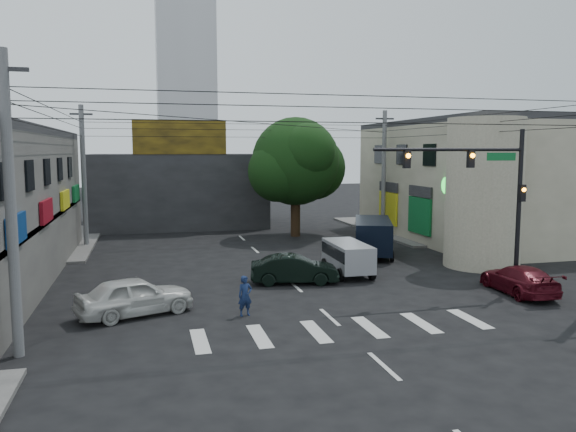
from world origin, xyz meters
name	(u,v)px	position (x,y,z in m)	size (l,w,h in m)	color
ground	(307,297)	(0.00, 0.00, 0.00)	(160.00, 160.00, 0.00)	black
sidewalk_far_right	(458,227)	(18.00, 18.00, 0.07)	(16.00, 16.00, 0.15)	#514F4C
building_right	(497,182)	(18.00, 13.00, 4.00)	(14.00, 18.00, 8.00)	gray
corner_column	(484,193)	(11.00, 4.00, 4.00)	(4.00, 4.00, 8.00)	gray
building_far	(178,189)	(-4.00, 26.00, 3.00)	(14.00, 10.00, 6.00)	#232326
billboard	(180,137)	(-4.00, 21.10, 7.30)	(7.00, 0.30, 2.60)	olive
tower_distant	(185,51)	(0.00, 70.00, 22.00)	(9.00, 9.00, 44.00)	silver
street_tree	(296,162)	(4.00, 17.00, 5.47)	(6.40, 6.40, 8.70)	black
traffic_gantry	(487,184)	(7.82, -1.00, 4.83)	(7.10, 0.35, 7.20)	black
utility_pole_near_left	(11,207)	(-10.50, -4.50, 4.60)	(0.32, 0.32, 9.20)	#59595B
utility_pole_far_left	(84,177)	(-10.50, 16.00, 4.60)	(0.32, 0.32, 9.20)	#59595B
utility_pole_far_right	(384,173)	(10.50, 16.00, 4.60)	(0.32, 0.32, 9.20)	#59595B
dark_sedan	(294,269)	(0.12, 2.63, 0.68)	(4.33, 2.20, 1.36)	black
white_compact	(135,296)	(-7.11, -0.90, 0.75)	(4.73, 3.19, 1.49)	beige
maroon_sedan	(519,279)	(9.19, -1.64, 0.63)	(2.06, 4.45, 1.26)	#460A13
silver_minivan	(348,259)	(3.20, 3.73, 0.82)	(1.68, 3.86, 1.65)	#9D9EA5
navy_van	(373,238)	(6.51, 8.41, 1.07)	(3.82, 5.75, 2.15)	black
traffic_officer	(245,296)	(-3.05, -2.00, 0.77)	(0.63, 0.48, 1.54)	#142247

